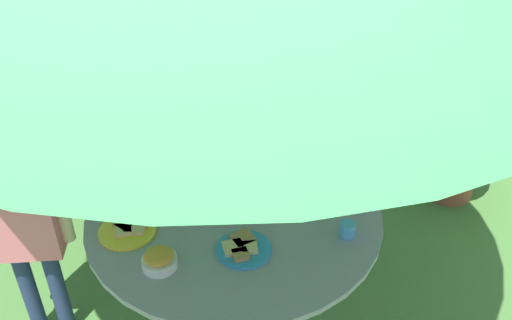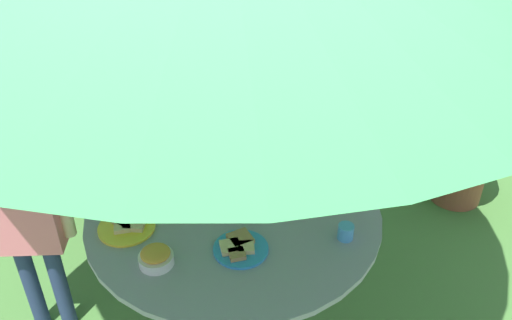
{
  "view_description": "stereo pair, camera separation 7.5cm",
  "coord_description": "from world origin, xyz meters",
  "px_view_note": "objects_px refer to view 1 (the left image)",
  "views": [
    {
      "loc": [
        0.2,
        -1.86,
        2.23
      ],
      "look_at": [
        0.09,
        0.06,
        0.92
      ],
      "focal_mm": 38.6,
      "sensor_mm": 36.0,
      "label": 1
    },
    {
      "loc": [
        0.28,
        -1.85,
        2.23
      ],
      "look_at": [
        0.09,
        0.06,
        0.92
      ],
      "focal_mm": 38.6,
      "sensor_mm": 36.0,
      "label": 2
    }
  ],
  "objects_px": {
    "child_in_grey_shirt": "(279,94)",
    "plate_center_front": "(128,229)",
    "cup_far": "(347,230)",
    "dome_tent": "(64,23)",
    "juice_bottle_mid_left": "(206,190)",
    "juice_bottle_back_edge": "(322,186)",
    "snack_bowl": "(159,260)",
    "plate_near_left": "(237,155)",
    "potted_plant": "(457,143)",
    "garden_table": "(235,235)",
    "child_in_pink_shirt": "(18,209)",
    "cup_near": "(145,178)",
    "plate_far_left": "(243,248)",
    "plate_far_right": "(182,167)",
    "plate_front_edge": "(279,196)",
    "juice_bottle_mid_right": "(317,148)",
    "juice_bottle_near_right": "(278,146)",
    "wooden_chair": "(97,128)",
    "juice_bottle_center_back": "(165,198)"
  },
  "relations": [
    {
      "from": "child_in_grey_shirt",
      "to": "juice_bottle_center_back",
      "type": "relative_size",
      "value": 9.43
    },
    {
      "from": "snack_bowl",
      "to": "plate_far_right",
      "type": "distance_m",
      "value": 0.65
    },
    {
      "from": "plate_center_front",
      "to": "juice_bottle_near_right",
      "type": "bearing_deg",
      "value": 45.01
    },
    {
      "from": "plate_far_right",
      "to": "plate_far_left",
      "type": "bearing_deg",
      "value": -58.44
    },
    {
      "from": "child_in_pink_shirt",
      "to": "snack_bowl",
      "type": "distance_m",
      "value": 0.68
    },
    {
      "from": "snack_bowl",
      "to": "plate_near_left",
      "type": "height_order",
      "value": "snack_bowl"
    },
    {
      "from": "child_in_grey_shirt",
      "to": "plate_near_left",
      "type": "bearing_deg",
      "value": -8.26
    },
    {
      "from": "garden_table",
      "to": "plate_center_front",
      "type": "relative_size",
      "value": 5.38
    },
    {
      "from": "snack_bowl",
      "to": "juice_bottle_mid_left",
      "type": "relative_size",
      "value": 1.23
    },
    {
      "from": "dome_tent",
      "to": "snack_bowl",
      "type": "relative_size",
      "value": 17.45
    },
    {
      "from": "wooden_chair",
      "to": "cup_near",
      "type": "height_order",
      "value": "wooden_chair"
    },
    {
      "from": "juice_bottle_mid_left",
      "to": "cup_far",
      "type": "bearing_deg",
      "value": -18.59
    },
    {
      "from": "snack_bowl",
      "to": "plate_far_right",
      "type": "height_order",
      "value": "snack_bowl"
    },
    {
      "from": "plate_center_front",
      "to": "juice_bottle_mid_right",
      "type": "distance_m",
      "value": 1.0
    },
    {
      "from": "plate_center_front",
      "to": "garden_table",
      "type": "bearing_deg",
      "value": 21.29
    },
    {
      "from": "snack_bowl",
      "to": "juice_bottle_back_edge",
      "type": "distance_m",
      "value": 0.81
    },
    {
      "from": "plate_far_right",
      "to": "juice_bottle_mid_left",
      "type": "distance_m",
      "value": 0.28
    },
    {
      "from": "plate_front_edge",
      "to": "cup_far",
      "type": "relative_size",
      "value": 3.49
    },
    {
      "from": "child_in_grey_shirt",
      "to": "plate_far_left",
      "type": "height_order",
      "value": "child_in_grey_shirt"
    },
    {
      "from": "child_in_pink_shirt",
      "to": "juice_bottle_mid_right",
      "type": "bearing_deg",
      "value": 15.66
    },
    {
      "from": "potted_plant",
      "to": "juice_bottle_mid_left",
      "type": "distance_m",
      "value": 1.81
    },
    {
      "from": "juice_bottle_mid_left",
      "to": "potted_plant",
      "type": "bearing_deg",
      "value": 36.41
    },
    {
      "from": "juice_bottle_back_edge",
      "to": "cup_far",
      "type": "bearing_deg",
      "value": -71.52
    },
    {
      "from": "plate_far_left",
      "to": "juice_bottle_back_edge",
      "type": "relative_size",
      "value": 2.09
    },
    {
      "from": "potted_plant",
      "to": "plate_far_right",
      "type": "height_order",
      "value": "plate_far_right"
    },
    {
      "from": "garden_table",
      "to": "plate_far_right",
      "type": "height_order",
      "value": "plate_far_right"
    },
    {
      "from": "juice_bottle_mid_left",
      "to": "juice_bottle_back_edge",
      "type": "bearing_deg",
      "value": 7.48
    },
    {
      "from": "child_in_pink_shirt",
      "to": "snack_bowl",
      "type": "height_order",
      "value": "child_in_pink_shirt"
    },
    {
      "from": "plate_front_edge",
      "to": "juice_bottle_mid_right",
      "type": "distance_m",
      "value": 0.38
    },
    {
      "from": "dome_tent",
      "to": "juice_bottle_near_right",
      "type": "bearing_deg",
      "value": -48.54
    },
    {
      "from": "garden_table",
      "to": "cup_near",
      "type": "bearing_deg",
      "value": 158.87
    },
    {
      "from": "snack_bowl",
      "to": "plate_center_front",
      "type": "bearing_deg",
      "value": 132.17
    },
    {
      "from": "juice_bottle_mid_left",
      "to": "plate_far_left",
      "type": "bearing_deg",
      "value": -59.14
    },
    {
      "from": "dome_tent",
      "to": "juice_bottle_mid_left",
      "type": "height_order",
      "value": "dome_tent"
    },
    {
      "from": "garden_table",
      "to": "juice_bottle_mid_left",
      "type": "relative_size",
      "value": 11.56
    },
    {
      "from": "plate_far_right",
      "to": "juice_bottle_mid_left",
      "type": "relative_size",
      "value": 1.67
    },
    {
      "from": "plate_center_front",
      "to": "plate_far_left",
      "type": "relative_size",
      "value": 1.07
    },
    {
      "from": "plate_front_edge",
      "to": "child_in_pink_shirt",
      "type": "bearing_deg",
      "value": -168.48
    },
    {
      "from": "snack_bowl",
      "to": "juice_bottle_mid_right",
      "type": "xyz_separation_m",
      "value": [
        0.63,
        0.79,
        0.03
      ]
    },
    {
      "from": "cup_far",
      "to": "potted_plant",
      "type": "bearing_deg",
      "value": 57.01
    },
    {
      "from": "plate_far_left",
      "to": "juice_bottle_near_right",
      "type": "xyz_separation_m",
      "value": [
        0.12,
        0.69,
        0.04
      ]
    },
    {
      "from": "child_in_grey_shirt",
      "to": "cup_far",
      "type": "bearing_deg",
      "value": 24.65
    },
    {
      "from": "snack_bowl",
      "to": "juice_bottle_center_back",
      "type": "height_order",
      "value": "juice_bottle_center_back"
    },
    {
      "from": "potted_plant",
      "to": "plate_far_right",
      "type": "distance_m",
      "value": 1.81
    },
    {
      "from": "child_in_grey_shirt",
      "to": "plate_center_front",
      "type": "relative_size",
      "value": 4.94
    },
    {
      "from": "child_in_grey_shirt",
      "to": "juice_bottle_mid_left",
      "type": "relative_size",
      "value": 10.61
    },
    {
      "from": "plate_near_left",
      "to": "plate_far_left",
      "type": "bearing_deg",
      "value": -83.29
    },
    {
      "from": "potted_plant",
      "to": "cup_far",
      "type": "distance_m",
      "value": 1.54
    },
    {
      "from": "plate_center_front",
      "to": "plate_far_left",
      "type": "xyz_separation_m",
      "value": [
        0.48,
        -0.08,
        0.0
      ]
    },
    {
      "from": "potted_plant",
      "to": "plate_front_edge",
      "type": "relative_size",
      "value": 3.0
    }
  ]
}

